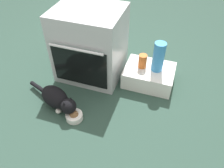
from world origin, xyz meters
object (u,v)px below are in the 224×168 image
Objects in this scene: cat at (57,99)px; sauce_jar at (143,61)px; oven at (90,44)px; food_bowl at (74,116)px; pantry_cabinet at (149,75)px; water_bottle at (159,57)px.

cat is 0.89m from sauce_jar.
oven is 0.73m from food_bowl.
pantry_cabinet is at bearing 62.45° from cat.
pantry_cabinet is 3.47× the size of sauce_jar.
pantry_cabinet is 0.18m from sauce_jar.
sauce_jar is 0.16m from water_bottle.
oven is at bearing 101.99° from cat.
cat is (-0.20, 0.08, 0.07)m from food_bowl.
food_bowl is 0.84m from sauce_jar.
water_bottle is (0.78, 0.61, 0.22)m from cat.
pantry_cabinet is 3.30× the size of food_bowl.
sauce_jar is at bearing 4.21° from oven.
sauce_jar reaches higher than pantry_cabinet.
water_bottle is at bearing 3.77° from oven.
pantry_cabinet is at bearing -1.75° from sauce_jar.
food_bowl is (0.09, -0.65, -0.32)m from oven.
pantry_cabinet is at bearing 52.91° from food_bowl.
oven is 0.63m from cat.
pantry_cabinet is 1.62× the size of water_bottle.
cat is at bearing 157.73° from food_bowl.
sauce_jar is at bearing 65.97° from cat.
oven is 1.47× the size of pantry_cabinet.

